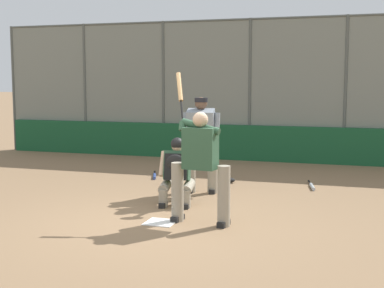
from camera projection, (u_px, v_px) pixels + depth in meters
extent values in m
plane|color=#846647|center=(161.00, 223.00, 7.78)|extent=(160.00, 160.00, 0.00)
cube|color=white|center=(161.00, 222.00, 7.78)|extent=(0.43, 0.43, 0.01)
cylinder|color=#515651|center=(345.00, 90.00, 13.08)|extent=(0.08, 0.08, 3.65)
cylinder|color=#515651|center=(250.00, 90.00, 13.79)|extent=(0.08, 0.08, 3.65)
cylinder|color=#515651|center=(163.00, 90.00, 14.49)|extent=(0.08, 0.08, 3.65)
cylinder|color=#515651|center=(85.00, 89.00, 15.19)|extent=(0.08, 0.08, 3.65)
cylinder|color=#515651|center=(14.00, 89.00, 15.90)|extent=(0.08, 0.08, 3.65)
cube|color=gray|center=(250.00, 90.00, 13.79)|extent=(14.27, 0.01, 3.65)
cylinder|color=#515651|center=(251.00, 19.00, 13.58)|extent=(14.27, 0.06, 0.06)
cube|color=#19512D|center=(248.00, 143.00, 13.85)|extent=(13.98, 0.18, 0.91)
cube|color=slate|center=(305.00, 148.00, 16.08)|extent=(9.99, 3.05, 0.12)
cube|color=slate|center=(302.00, 147.00, 15.02)|extent=(9.99, 0.55, 0.44)
cube|color=#B7BABC|center=(302.00, 137.00, 14.99)|extent=(9.99, 0.24, 0.08)
cube|color=slate|center=(304.00, 139.00, 15.52)|extent=(9.99, 0.55, 0.76)
cube|color=#B7BABC|center=(304.00, 125.00, 15.47)|extent=(9.99, 0.24, 0.08)
cube|color=slate|center=(306.00, 132.00, 16.02)|extent=(9.99, 0.55, 1.08)
cube|color=#B7BABC|center=(306.00, 112.00, 15.96)|extent=(9.99, 0.24, 0.08)
cube|color=slate|center=(307.00, 125.00, 16.53)|extent=(9.99, 0.55, 1.40)
cube|color=#B7BABC|center=(308.00, 101.00, 16.44)|extent=(9.99, 0.24, 0.08)
cube|color=slate|center=(309.00, 119.00, 17.03)|extent=(9.99, 0.55, 1.72)
cube|color=#B7BABC|center=(310.00, 90.00, 16.92)|extent=(9.99, 0.24, 0.08)
cylinder|color=gray|center=(224.00, 196.00, 7.55)|extent=(0.18, 0.18, 0.87)
cube|color=black|center=(224.00, 223.00, 7.59)|extent=(0.14, 0.29, 0.08)
cylinder|color=gray|center=(177.00, 192.00, 7.84)|extent=(0.18, 0.18, 0.87)
cube|color=black|center=(178.00, 218.00, 7.88)|extent=(0.14, 0.29, 0.08)
cube|color=#2D5138|center=(200.00, 148.00, 7.61)|extent=(0.50, 0.32, 0.60)
sphere|color=tan|center=(200.00, 120.00, 7.57)|extent=(0.22, 0.22, 0.22)
cylinder|color=#2D5138|center=(201.00, 127.00, 7.60)|extent=(0.61, 0.22, 0.23)
cylinder|color=#2D5138|center=(182.00, 126.00, 7.72)|extent=(0.11, 0.15, 0.16)
sphere|color=black|center=(183.00, 121.00, 7.74)|extent=(0.04, 0.04, 0.04)
cylinder|color=black|center=(182.00, 111.00, 7.81)|extent=(0.12, 0.20, 0.31)
cylinder|color=tan|center=(180.00, 87.00, 7.99)|extent=(0.20, 0.31, 0.44)
cylinder|color=gray|center=(186.00, 199.00, 8.68)|extent=(0.14, 0.14, 0.29)
cylinder|color=gray|center=(188.00, 187.00, 8.85)|extent=(0.22, 0.46, 0.22)
cube|color=black|center=(186.00, 205.00, 8.69)|extent=(0.13, 0.27, 0.08)
cylinder|color=gray|center=(163.00, 198.00, 8.75)|extent=(0.14, 0.14, 0.29)
cylinder|color=gray|center=(166.00, 186.00, 8.91)|extent=(0.22, 0.46, 0.22)
cube|color=black|center=(163.00, 204.00, 8.76)|extent=(0.13, 0.27, 0.08)
cube|color=#2D5138|center=(177.00, 166.00, 8.88)|extent=(0.46, 0.39, 0.52)
cube|color=black|center=(176.00, 167.00, 8.74)|extent=(0.39, 0.18, 0.43)
sphere|color=tan|center=(177.00, 146.00, 8.84)|extent=(0.19, 0.19, 0.19)
sphere|color=black|center=(177.00, 144.00, 8.84)|extent=(0.22, 0.22, 0.22)
cylinder|color=#2D5138|center=(184.00, 158.00, 8.61)|extent=(0.22, 0.51, 0.15)
ellipsoid|color=black|center=(175.00, 162.00, 8.41)|extent=(0.31, 0.14, 0.24)
cylinder|color=tan|center=(163.00, 164.00, 8.92)|extent=(0.12, 0.30, 0.42)
cylinder|color=gray|center=(213.00, 169.00, 9.81)|extent=(0.19, 0.19, 0.90)
cube|color=black|center=(213.00, 191.00, 9.86)|extent=(0.14, 0.29, 0.08)
cylinder|color=gray|center=(191.00, 168.00, 9.88)|extent=(0.19, 0.19, 0.90)
cube|color=black|center=(191.00, 190.00, 9.93)|extent=(0.14, 0.29, 0.08)
cube|color=gray|center=(201.00, 127.00, 9.69)|extent=(0.54, 0.49, 0.69)
sphere|color=brown|center=(201.00, 103.00, 9.64)|extent=(0.23, 0.23, 0.23)
cylinder|color=black|center=(201.00, 100.00, 9.64)|extent=(0.24, 0.24, 0.08)
cylinder|color=gray|center=(216.00, 139.00, 9.61)|extent=(0.13, 0.25, 0.96)
cylinder|color=gray|center=(185.00, 139.00, 9.70)|extent=(0.18, 0.26, 0.96)
sphere|color=black|center=(155.00, 172.00, 11.99)|extent=(0.04, 0.04, 0.04)
cylinder|color=black|center=(155.00, 173.00, 11.81)|extent=(0.15, 0.34, 0.03)
cylinder|color=#334789|center=(154.00, 176.00, 11.39)|extent=(0.24, 0.48, 0.07)
sphere|color=black|center=(309.00, 181.00, 10.85)|extent=(0.04, 0.04, 0.04)
cylinder|color=black|center=(310.00, 183.00, 10.67)|extent=(0.10, 0.35, 0.03)
cylinder|color=#B7BCC1|center=(312.00, 187.00, 10.26)|extent=(0.16, 0.49, 0.07)
ellipsoid|color=black|center=(228.00, 180.00, 10.84)|extent=(0.31, 0.20, 0.11)
ellipsoid|color=black|center=(222.00, 181.00, 10.78)|extent=(0.11, 0.09, 0.09)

